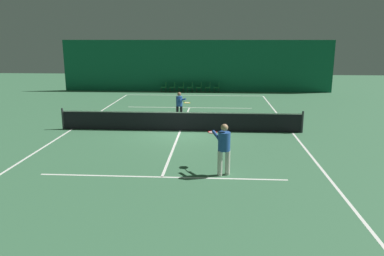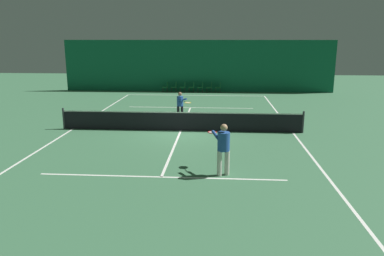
{
  "view_description": "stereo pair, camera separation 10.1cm",
  "coord_description": "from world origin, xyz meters",
  "px_view_note": "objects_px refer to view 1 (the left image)",
  "views": [
    {
      "loc": [
        1.75,
        -17.98,
        4.48
      ],
      "look_at": [
        0.82,
        -3.57,
        1.01
      ],
      "focal_mm": 35.0,
      "sensor_mm": 36.0,
      "label": 1
    },
    {
      "loc": [
        1.85,
        -17.97,
        4.48
      ],
      "look_at": [
        0.82,
        -3.57,
        1.01
      ],
      "focal_mm": 35.0,
      "sensor_mm": 36.0,
      "label": 2
    }
  ],
  "objects_px": {
    "courtside_chair_0": "(164,86)",
    "courtside_chair_6": "(217,87)",
    "courtside_chair_3": "(191,87)",
    "player_near": "(224,145)",
    "courtside_chair_5": "(209,87)",
    "courtside_chair_2": "(182,86)",
    "tennis_net": "(180,121)",
    "courtside_chair_4": "(200,87)",
    "courtside_chair_1": "(173,86)",
    "player_far": "(180,104)"
  },
  "relations": [
    {
      "from": "courtside_chair_0",
      "to": "courtside_chair_1",
      "type": "distance_m",
      "value": 0.75
    },
    {
      "from": "player_far",
      "to": "courtside_chair_4",
      "type": "bearing_deg",
      "value": 144.37
    },
    {
      "from": "courtside_chair_3",
      "to": "courtside_chair_5",
      "type": "height_order",
      "value": "same"
    },
    {
      "from": "tennis_net",
      "to": "courtside_chair_1",
      "type": "xyz_separation_m",
      "value": [
        -1.9,
        13.67,
        -0.03
      ]
    },
    {
      "from": "player_near",
      "to": "courtside_chair_2",
      "type": "relative_size",
      "value": 2.1
    },
    {
      "from": "courtside_chair_2",
      "to": "courtside_chair_0",
      "type": "bearing_deg",
      "value": -90.0
    },
    {
      "from": "courtside_chair_0",
      "to": "courtside_chair_2",
      "type": "relative_size",
      "value": 1.0
    },
    {
      "from": "courtside_chair_0",
      "to": "courtside_chair_4",
      "type": "bearing_deg",
      "value": 90.0
    },
    {
      "from": "courtside_chair_3",
      "to": "courtside_chair_4",
      "type": "height_order",
      "value": "same"
    },
    {
      "from": "player_far",
      "to": "courtside_chair_2",
      "type": "relative_size",
      "value": 1.84
    },
    {
      "from": "player_far",
      "to": "courtside_chair_0",
      "type": "bearing_deg",
      "value": 159.95
    },
    {
      "from": "courtside_chair_0",
      "to": "courtside_chair_6",
      "type": "distance_m",
      "value": 4.52
    },
    {
      "from": "player_near",
      "to": "courtside_chair_2",
      "type": "distance_m",
      "value": 19.97
    },
    {
      "from": "player_far",
      "to": "courtside_chair_3",
      "type": "relative_size",
      "value": 1.84
    },
    {
      "from": "courtside_chair_0",
      "to": "courtside_chair_3",
      "type": "height_order",
      "value": "same"
    },
    {
      "from": "tennis_net",
      "to": "player_near",
      "type": "bearing_deg",
      "value": -71.45
    },
    {
      "from": "courtside_chair_5",
      "to": "courtside_chair_1",
      "type": "bearing_deg",
      "value": -90.0
    },
    {
      "from": "courtside_chair_0",
      "to": "courtside_chair_3",
      "type": "bearing_deg",
      "value": 90.0
    },
    {
      "from": "courtside_chair_1",
      "to": "courtside_chair_5",
      "type": "distance_m",
      "value": 3.02
    },
    {
      "from": "courtside_chair_0",
      "to": "player_near",
      "type": "bearing_deg",
      "value": 13.37
    },
    {
      "from": "courtside_chair_0",
      "to": "courtside_chair_2",
      "type": "xyz_separation_m",
      "value": [
        1.51,
        0.0,
        0.0
      ]
    },
    {
      "from": "courtside_chair_1",
      "to": "courtside_chair_3",
      "type": "xyz_separation_m",
      "value": [
        1.51,
        0.0,
        0.0
      ]
    },
    {
      "from": "player_near",
      "to": "courtside_chair_6",
      "type": "relative_size",
      "value": 2.1
    },
    {
      "from": "courtside_chair_4",
      "to": "courtside_chair_5",
      "type": "height_order",
      "value": "same"
    },
    {
      "from": "tennis_net",
      "to": "courtside_chair_5",
      "type": "bearing_deg",
      "value": 85.35
    },
    {
      "from": "player_near",
      "to": "courtside_chair_4",
      "type": "height_order",
      "value": "player_near"
    },
    {
      "from": "courtside_chair_2",
      "to": "courtside_chair_3",
      "type": "distance_m",
      "value": 0.75
    },
    {
      "from": "courtside_chair_2",
      "to": "courtside_chair_3",
      "type": "xyz_separation_m",
      "value": [
        0.75,
        0.0,
        0.0
      ]
    },
    {
      "from": "courtside_chair_3",
      "to": "courtside_chair_4",
      "type": "bearing_deg",
      "value": 90.0
    },
    {
      "from": "player_near",
      "to": "courtside_chair_5",
      "type": "xyz_separation_m",
      "value": [
        -0.91,
        19.71,
        -0.54
      ]
    },
    {
      "from": "tennis_net",
      "to": "courtside_chair_0",
      "type": "distance_m",
      "value": 13.93
    },
    {
      "from": "courtside_chair_0",
      "to": "courtside_chair_3",
      "type": "distance_m",
      "value": 2.26
    },
    {
      "from": "player_far",
      "to": "courtside_chair_4",
      "type": "distance_m",
      "value": 10.99
    },
    {
      "from": "tennis_net",
      "to": "courtside_chair_2",
      "type": "bearing_deg",
      "value": 94.81
    },
    {
      "from": "player_near",
      "to": "courtside_chair_6",
      "type": "xyz_separation_m",
      "value": [
        -0.16,
        19.71,
        -0.54
      ]
    },
    {
      "from": "tennis_net",
      "to": "player_far",
      "type": "bearing_deg",
      "value": 96.06
    },
    {
      "from": "courtside_chair_3",
      "to": "courtside_chair_6",
      "type": "height_order",
      "value": "same"
    },
    {
      "from": "courtside_chair_2",
      "to": "courtside_chair_5",
      "type": "bearing_deg",
      "value": 90.0
    },
    {
      "from": "courtside_chair_0",
      "to": "courtside_chair_5",
      "type": "xyz_separation_m",
      "value": [
        3.77,
        0.0,
        0.0
      ]
    },
    {
      "from": "player_near",
      "to": "courtside_chair_6",
      "type": "height_order",
      "value": "player_near"
    },
    {
      "from": "player_far",
      "to": "courtside_chair_5",
      "type": "height_order",
      "value": "player_far"
    },
    {
      "from": "tennis_net",
      "to": "courtside_chair_6",
      "type": "xyz_separation_m",
      "value": [
        1.87,
        13.67,
        -0.03
      ]
    },
    {
      "from": "courtside_chair_1",
      "to": "courtside_chair_4",
      "type": "distance_m",
      "value": 2.26
    },
    {
      "from": "player_near",
      "to": "courtside_chair_0",
      "type": "relative_size",
      "value": 2.1
    },
    {
      "from": "player_near",
      "to": "courtside_chair_4",
      "type": "xyz_separation_m",
      "value": [
        -1.67,
        19.71,
        -0.54
      ]
    },
    {
      "from": "courtside_chair_6",
      "to": "courtside_chair_3",
      "type": "bearing_deg",
      "value": -90.0
    },
    {
      "from": "courtside_chair_3",
      "to": "courtside_chair_6",
      "type": "bearing_deg",
      "value": 90.0
    },
    {
      "from": "tennis_net",
      "to": "courtside_chair_1",
      "type": "bearing_deg",
      "value": 97.93
    },
    {
      "from": "courtside_chair_3",
      "to": "courtside_chair_6",
      "type": "xyz_separation_m",
      "value": [
        2.26,
        0.0,
        0.0
      ]
    },
    {
      "from": "courtside_chair_4",
      "to": "courtside_chair_2",
      "type": "bearing_deg",
      "value": -90.0
    }
  ]
}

